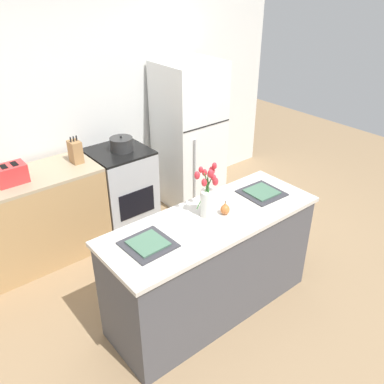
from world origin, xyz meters
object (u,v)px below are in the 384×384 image
pear_figurine (225,209)px  plate_setting_left (148,244)px  flower_vase (208,197)px  knife_block (75,152)px  refrigerator (189,135)px  plate_setting_right (262,192)px  cooking_pot (121,144)px  toaster (11,174)px  stove_range (122,189)px

pear_figurine → plate_setting_left: 0.69m
flower_vase → knife_block: size_ratio=1.58×
flower_vase → plate_setting_left: (-0.58, -0.03, -0.15)m
refrigerator → plate_setting_right: size_ratio=5.11×
pear_figurine → plate_setting_left: (-0.69, 0.04, -0.04)m
pear_figurine → plate_setting_left: pear_figurine is taller
flower_vase → pear_figurine: (0.11, -0.08, -0.12)m
plate_setting_left → knife_block: size_ratio=1.24×
refrigerator → plate_setting_left: bearing=-135.9°
pear_figurine → knife_block: bearing=106.3°
pear_figurine → cooking_pot: size_ratio=0.50×
refrigerator → toaster: 2.05m
stove_range → flower_vase: size_ratio=2.15×
stove_range → flower_vase: 1.67m
flower_vase → stove_range: bearing=86.2°
refrigerator → pear_figurine: refrigerator is taller
knife_block → plate_setting_left: bearing=-97.7°
stove_range → knife_block: size_ratio=3.40×
stove_range → cooking_pot: bearing=-39.7°
pear_figurine → flower_vase: bearing=146.8°
stove_range → pear_figurine: bearing=-89.6°
plate_setting_right → cooking_pot: 1.62m
pear_figurine → plate_setting_right: 0.47m
toaster → knife_block: size_ratio=1.04×
knife_block → stove_range: bearing=-0.7°
plate_setting_right → cooking_pot: size_ratio=1.40×
stove_range → plate_setting_left: bearing=-113.3°
refrigerator → plate_setting_left: 2.27m
stove_range → toaster: toaster is taller
plate_setting_left → knife_block: knife_block is taller
flower_vase → toaster: size_ratio=1.52×
stove_range → plate_setting_left: (-0.68, -1.58, 0.47)m
pear_figurine → plate_setting_right: bearing=5.1°
flower_vase → cooking_pot: 1.53m
flower_vase → plate_setting_right: 0.60m
toaster → knife_block: bearing=3.7°
cooking_pot → plate_setting_left: bearing=-114.5°
refrigerator → knife_block: 1.42m
refrigerator → cooking_pot: 0.93m
plate_setting_right → flower_vase: bearing=176.7°
stove_range → flower_vase: flower_vase is taller
refrigerator → plate_setting_left: (-1.63, -1.58, 0.07)m
refrigerator → plate_setting_left: size_ratio=5.11×
cooking_pot → knife_block: 0.50m
pear_figurine → knife_block: size_ratio=0.44×
plate_setting_right → knife_block: (-0.94, 1.58, 0.10)m
plate_setting_right → pear_figurine: bearing=-174.9°
flower_vase → plate_setting_right: flower_vase is taller
flower_vase → pear_figurine: size_ratio=3.60×
stove_range → plate_setting_right: 1.71m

